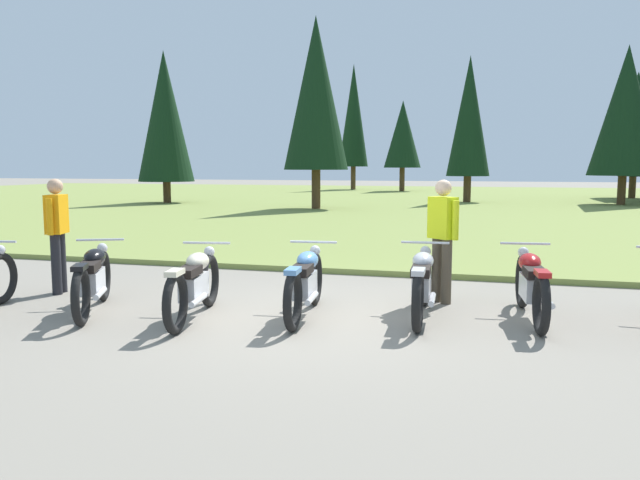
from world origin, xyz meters
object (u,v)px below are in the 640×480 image
object	(u,v)px
rider_with_back_turned	(57,229)
motorcycle_red	(531,284)
motorcycle_sky_blue	(305,282)
motorcycle_cream	(194,283)
motorcycle_black	(93,278)
rider_in_hivis_vest	(442,233)
motorcycle_silver	(422,283)

from	to	relation	value
rider_with_back_turned	motorcycle_red	bearing A→B (deg)	1.73
motorcycle_sky_blue	motorcycle_red	bearing A→B (deg)	12.44
motorcycle_cream	motorcycle_sky_blue	world-z (taller)	same
motorcycle_black	motorcycle_sky_blue	world-z (taller)	same
motorcycle_cream	rider_in_hivis_vest	xyz separation A→B (m)	(2.80, 1.75, 0.51)
motorcycle_red	motorcycle_silver	bearing A→B (deg)	-168.81
motorcycle_silver	rider_with_back_turned	distance (m)	5.30
motorcycle_silver	motorcycle_cream	bearing A→B (deg)	-163.01
motorcycle_cream	motorcycle_silver	xyz separation A→B (m)	(2.65, 0.81, 0.00)
motorcycle_black	motorcycle_sky_blue	size ratio (longest dim) A/B	0.93
motorcycle_black	motorcycle_cream	world-z (taller)	same
motorcycle_cream	motorcycle_silver	size ratio (longest dim) A/B	0.99
motorcycle_red	rider_in_hivis_vest	xyz separation A→B (m)	(-1.13, 0.69, 0.51)
rider_in_hivis_vest	rider_with_back_turned	bearing A→B (deg)	-170.69
motorcycle_black	rider_with_back_turned	bearing A→B (deg)	143.73
motorcycle_black	rider_with_back_turned	size ratio (longest dim) A/B	1.17
motorcycle_cream	rider_in_hivis_vest	size ratio (longest dim) A/B	1.25
motorcycle_cream	motorcycle_sky_blue	distance (m)	1.35
motorcycle_sky_blue	rider_with_back_turned	bearing A→B (deg)	174.26
motorcycle_silver	motorcycle_red	bearing A→B (deg)	11.19
motorcycle_red	rider_in_hivis_vest	distance (m)	1.42
motorcycle_red	rider_with_back_turned	bearing A→B (deg)	-178.27
motorcycle_silver	rider_in_hivis_vest	xyz separation A→B (m)	(0.15, 0.94, 0.51)
motorcycle_sky_blue	motorcycle_silver	distance (m)	1.43
rider_in_hivis_vest	motorcycle_sky_blue	bearing A→B (deg)	-140.24
motorcycle_silver	rider_with_back_turned	size ratio (longest dim) A/B	1.26
motorcycle_sky_blue	rider_with_back_turned	xyz separation A→B (m)	(-3.88, 0.39, 0.51)
motorcycle_cream	rider_in_hivis_vest	world-z (taller)	rider_in_hivis_vest
motorcycle_black	motorcycle_red	bearing A→B (deg)	11.59
motorcycle_sky_blue	motorcycle_red	distance (m)	2.73
motorcycle_sky_blue	motorcycle_silver	size ratio (longest dim) A/B	1.00
motorcycle_sky_blue	motorcycle_red	world-z (taller)	same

